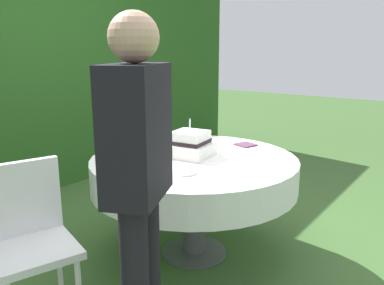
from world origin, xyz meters
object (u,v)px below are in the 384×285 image
object	(u,v)px
napkin_stack	(246,145)
serving_plate_far	(127,158)
garden_chair	(29,232)
wedding_cake	(190,144)
serving_plate_near	(121,170)
serving_plate_left	(186,173)
standing_person	(138,179)
cake_table	(194,172)

from	to	relation	value
napkin_stack	serving_plate_far	bearing A→B (deg)	151.11
garden_chair	serving_plate_far	bearing A→B (deg)	7.06
wedding_cake	serving_plate_near	bearing A→B (deg)	167.23
serving_plate_left	napkin_stack	distance (m)	0.83
serving_plate_far	standing_person	xyz separation A→B (m)	(-0.68, -0.78, 0.20)
serving_plate_near	wedding_cake	bearing A→B (deg)	-12.77
garden_chair	wedding_cake	bearing A→B (deg)	-8.85
napkin_stack	garden_chair	xyz separation A→B (m)	(-1.63, 0.35, -0.19)
serving_plate_near	garden_chair	size ratio (longest dim) A/B	0.14
cake_table	serving_plate_far	world-z (taller)	serving_plate_far
cake_table	serving_plate_near	xyz separation A→B (m)	(-0.51, 0.18, 0.12)
serving_plate_near	serving_plate_far	world-z (taller)	same
serving_plate_near	serving_plate_far	bearing A→B (deg)	37.44
serving_plate_left	napkin_stack	size ratio (longest dim) A/B	0.99
serving_plate_left	standing_person	size ratio (longest dim) A/B	0.08
serving_plate_far	serving_plate_left	size ratio (longest dim) A/B	1.00
wedding_cake	serving_plate_far	size ratio (longest dim) A/B	2.52
wedding_cake	napkin_stack	world-z (taller)	wedding_cake
serving_plate_far	standing_person	bearing A→B (deg)	-131.43
wedding_cake	standing_person	world-z (taller)	standing_person
wedding_cake	serving_plate_left	size ratio (longest dim) A/B	2.51
serving_plate_left	garden_chair	xyz separation A→B (m)	(-0.80, 0.41, -0.19)
serving_plate_near	serving_plate_far	xyz separation A→B (m)	(0.20, 0.16, 0.00)
wedding_cake	serving_plate_left	bearing A→B (deg)	-146.46
serving_plate_left	cake_table	bearing A→B (deg)	28.25
wedding_cake	serving_plate_far	xyz separation A→B (m)	(-0.33, 0.28, -0.07)
wedding_cake	napkin_stack	xyz separation A→B (m)	(0.49, -0.17, -0.07)
serving_plate_near	serving_plate_left	world-z (taller)	same
standing_person	serving_plate_left	bearing A→B (deg)	21.86
napkin_stack	garden_chair	distance (m)	1.68
cake_table	standing_person	size ratio (longest dim) A/B	0.89
garden_chair	standing_person	size ratio (longest dim) A/B	0.56
serving_plate_near	standing_person	size ratio (longest dim) A/B	0.08
cake_table	serving_plate_far	bearing A→B (deg)	132.90
serving_plate_near	napkin_stack	world-z (taller)	same
serving_plate_near	napkin_stack	distance (m)	1.07
serving_plate_near	garden_chair	world-z (taller)	garden_chair
wedding_cake	napkin_stack	distance (m)	0.52
napkin_stack	standing_person	distance (m)	1.55
cake_table	serving_plate_left	size ratio (longest dim) A/B	10.66
cake_table	napkin_stack	bearing A→B (deg)	-13.14
serving_plate_left	garden_chair	size ratio (longest dim) A/B	0.15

